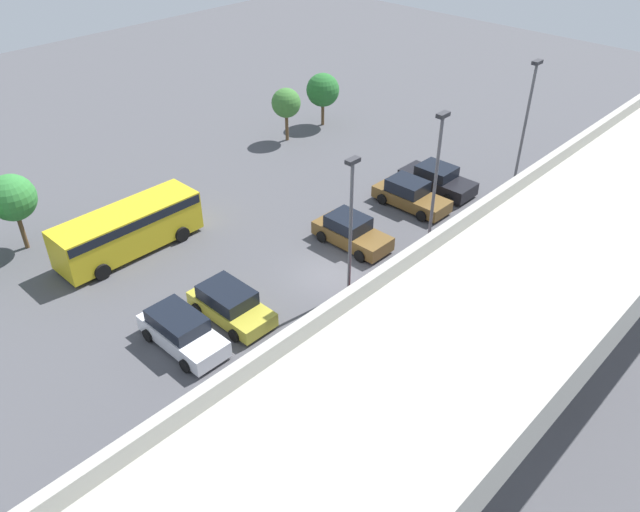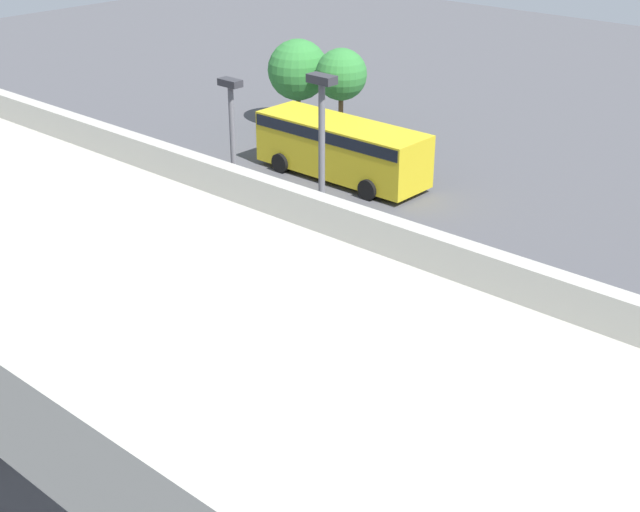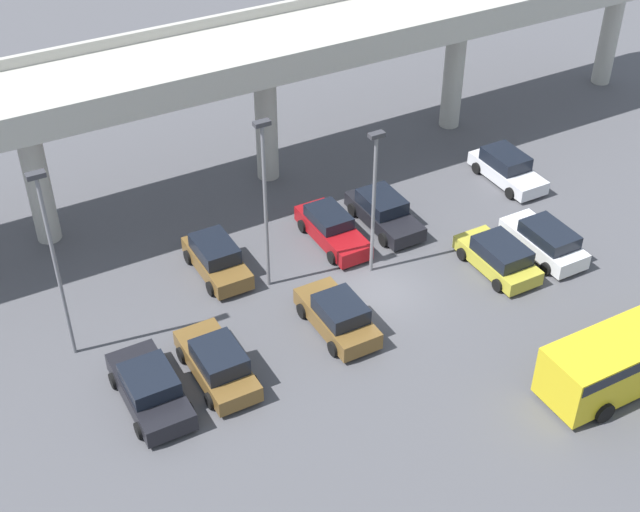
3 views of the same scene
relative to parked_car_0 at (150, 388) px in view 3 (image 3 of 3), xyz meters
The scene contains 15 objects.
ground_plane 11.51m from the parked_car_0, ahead, with size 102.11×102.11×0.00m, color #4C4C51.
highway_overpass 18.19m from the parked_car_0, 48.41° to the left, with size 48.81×6.14×8.23m.
parked_car_0 is the anchor object (origin of this frame).
parked_car_1 2.85m from the parked_car_0, ahead, with size 2.12×4.73×1.65m.
parked_car_2 8.48m from the parked_car_0, 48.92° to the left, with size 2.04×4.32×1.62m.
parked_car_3 8.48m from the parked_car_0, ahead, with size 2.13×4.44×1.64m.
parked_car_4 12.92m from the parked_car_0, 27.60° to the left, with size 1.97×4.76×1.50m.
parked_car_5 15.58m from the parked_car_0, 22.51° to the left, with size 2.13×4.73×1.56m.
parked_car_6 17.07m from the parked_car_0, ahead, with size 2.17×4.34×1.52m.
parked_car_7 19.77m from the parked_car_0, ahead, with size 2.09×4.47×1.56m.
parked_car_8 23.22m from the parked_car_0, 15.73° to the left, with size 2.08×4.61×1.58m.
shuttle_bus 18.95m from the parked_car_0, 24.99° to the right, with size 7.93×2.73×2.46m.
lamp_post_near_aisle 9.44m from the parked_car_0, 31.22° to the left, with size 0.70×0.35×8.37m.
lamp_post_mid_lot 12.78m from the parked_car_0, 14.39° to the left, with size 0.70×0.35×7.25m.
lamp_post_by_overpass 6.32m from the parked_car_0, 113.06° to the left, with size 0.70×0.35×8.71m.
Camera 3 is at (-17.45, -25.98, 25.40)m, focal length 50.00 mm.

